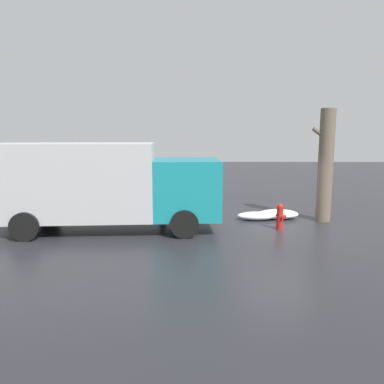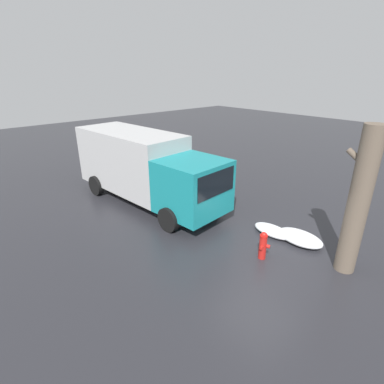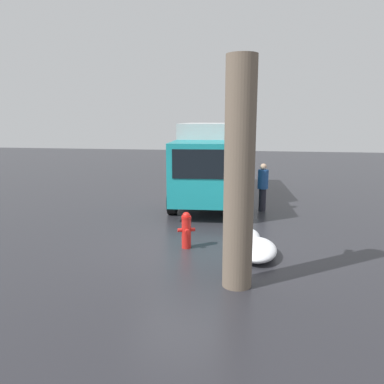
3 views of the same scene
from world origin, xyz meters
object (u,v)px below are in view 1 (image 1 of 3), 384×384
fire_hydrant (280,216)px  tree_trunk (325,165)px  pedestrian (163,195)px  delivery_truck (103,184)px

fire_hydrant → tree_trunk: size_ratio=0.22×
fire_hydrant → tree_trunk: (-1.91, -1.33, 1.64)m
tree_trunk → pedestrian: bearing=-5.1°
tree_trunk → delivery_truck: size_ratio=0.55×
fire_hydrant → tree_trunk: tree_trunk is taller
fire_hydrant → delivery_truck: 6.12m
delivery_truck → pedestrian: 2.81m
tree_trunk → fire_hydrant: bearing=34.8°
tree_trunk → pedestrian: (6.11, -0.54, -1.21)m
fire_hydrant → tree_trunk: 2.84m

